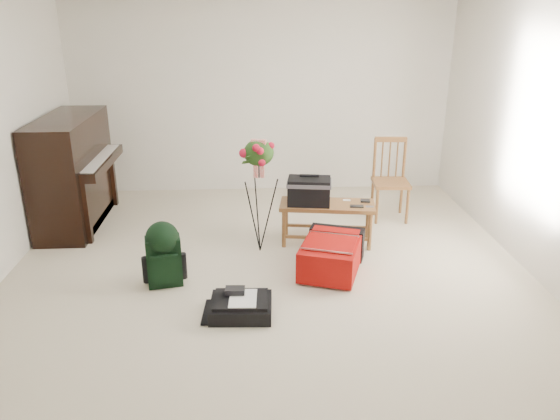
{
  "coord_description": "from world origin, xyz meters",
  "views": [
    {
      "loc": [
        -0.15,
        -4.51,
        2.42
      ],
      "look_at": [
        0.11,
        0.35,
        0.58
      ],
      "focal_mm": 35.0,
      "sensor_mm": 36.0,
      "label": 1
    }
  ],
  "objects": [
    {
      "name": "red_suitcase",
      "position": [
        0.6,
        0.25,
        0.17
      ],
      "size": [
        0.73,
        0.91,
        0.33
      ],
      "rotation": [
        0.0,
        0.0,
        -0.33
      ],
      "color": "#B1070C",
      "rests_on": "floor"
    },
    {
      "name": "dining_chair",
      "position": [
        1.49,
        1.57,
        0.47
      ],
      "size": [
        0.44,
        0.44,
        0.96
      ],
      "rotation": [
        0.0,
        0.0,
        -0.06
      ],
      "color": "brown",
      "rests_on": "floor"
    },
    {
      "name": "green_backpack",
      "position": [
        -0.96,
        0.01,
        0.34
      ],
      "size": [
        0.34,
        0.31,
        0.61
      ],
      "rotation": [
        0.0,
        0.0,
        0.19
      ],
      "color": "black",
      "rests_on": "floor"
    },
    {
      "name": "bench",
      "position": [
        0.51,
        0.85,
        0.54
      ],
      "size": [
        1.04,
        0.53,
        0.77
      ],
      "rotation": [
        0.0,
        0.0,
        -0.14
      ],
      "color": "brown",
      "rests_on": "floor"
    },
    {
      "name": "black_duffel",
      "position": [
        -0.26,
        -0.55,
        0.08
      ],
      "size": [
        0.52,
        0.43,
        0.21
      ],
      "rotation": [
        0.0,
        0.0,
        -0.05
      ],
      "color": "black",
      "rests_on": "floor"
    },
    {
      "name": "wall_back",
      "position": [
        0.0,
        2.75,
        1.25
      ],
      "size": [
        5.0,
        0.04,
        2.5
      ],
      "primitive_type": "cube",
      "color": "silver",
      "rests_on": "floor"
    },
    {
      "name": "flower_stand",
      "position": [
        -0.08,
        0.7,
        0.6
      ],
      "size": [
        0.48,
        0.48,
        1.22
      ],
      "rotation": [
        0.0,
        0.0,
        -0.29
      ],
      "color": "black",
      "rests_on": "floor"
    },
    {
      "name": "piano",
      "position": [
        -2.19,
        1.6,
        0.6
      ],
      "size": [
        0.71,
        1.5,
        1.25
      ],
      "color": "black",
      "rests_on": "floor"
    },
    {
      "name": "floor",
      "position": [
        0.0,
        0.0,
        0.0
      ],
      "size": [
        5.0,
        5.5,
        0.01
      ],
      "primitive_type": "cube",
      "color": "beige",
      "rests_on": "ground"
    },
    {
      "name": "wall_right",
      "position": [
        2.5,
        0.0,
        1.25
      ],
      "size": [
        0.04,
        5.5,
        2.5
      ],
      "primitive_type": "cube",
      "color": "silver",
      "rests_on": "floor"
    }
  ]
}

